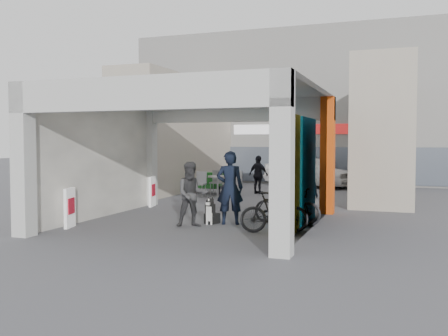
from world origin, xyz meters
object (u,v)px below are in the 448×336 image
at_px(cafe_set, 217,187).
at_px(man_with_dog, 230,188).
at_px(man_elderly, 303,186).
at_px(border_collie, 211,213).
at_px(white_van, 309,171).
at_px(man_crates, 258,175).
at_px(produce_stand, 210,185).
at_px(bicycle_rear, 274,212).
at_px(man_back_turned, 192,194).
at_px(bicycle_front, 287,206).

relative_size(cafe_set, man_with_dog, 0.86).
bearing_deg(man_elderly, man_with_dog, -131.44).
xyz_separation_m(border_collie, white_van, (0.51, 11.73, 0.47)).
bearing_deg(man_crates, produce_stand, 35.18).
bearing_deg(cafe_set, bicycle_rear, -60.00).
relative_size(border_collie, bicycle_rear, 0.45).
height_order(man_with_dog, man_elderly, man_with_dog).
distance_m(produce_stand, white_van, 5.59).
relative_size(man_with_dog, man_back_turned, 1.16).
xyz_separation_m(bicycle_front, bicycle_rear, (-0.03, -1.28, 0.01)).
relative_size(produce_stand, man_with_dog, 0.68).
bearing_deg(bicycle_rear, man_with_dog, 40.26).
distance_m(man_with_dog, white_van, 11.61).
bearing_deg(white_van, man_back_turned, -163.54).
xyz_separation_m(cafe_set, man_with_dog, (2.69, -6.29, 0.61)).
height_order(man_crates, white_van, man_crates).
xyz_separation_m(man_with_dog, man_back_turned, (-0.79, -0.67, -0.13)).
height_order(bicycle_rear, white_van, white_van).
distance_m(border_collie, bicycle_front, 2.00).
xyz_separation_m(produce_stand, man_with_dog, (3.38, -7.19, 0.62)).
relative_size(man_crates, bicycle_rear, 0.98).
bearing_deg(cafe_set, white_van, 62.94).
relative_size(cafe_set, border_collie, 2.26).
bearing_deg(man_back_turned, bicycle_front, -2.93).
xyz_separation_m(man_back_turned, bicycle_rear, (2.18, -0.12, -0.34)).
distance_m(border_collie, man_with_dog, 0.84).
height_order(produce_stand, man_with_dog, man_with_dog).
distance_m(man_crates, bicycle_front, 7.70).
xyz_separation_m(produce_stand, man_crates, (2.00, 0.47, 0.45)).
relative_size(man_elderly, man_crates, 1.11).
distance_m(cafe_set, man_elderly, 5.96).
bearing_deg(cafe_set, man_elderly, -44.75).
relative_size(produce_stand, bicycle_rear, 0.81).
height_order(man_with_dog, white_van, man_with_dog).
distance_m(cafe_set, man_with_dog, 6.87).
xyz_separation_m(cafe_set, border_collie, (2.21, -6.40, -0.06)).
relative_size(cafe_set, bicycle_rear, 1.01).
bearing_deg(produce_stand, cafe_set, -57.57).
relative_size(man_back_turned, bicycle_front, 0.91).
bearing_deg(produce_stand, white_van, 47.61).
xyz_separation_m(cafe_set, produce_stand, (-0.69, 0.91, -0.01)).
distance_m(man_with_dog, man_back_turned, 1.05).
height_order(man_back_turned, man_crates, man_back_turned).
bearing_deg(produce_stand, man_crates, 8.45).
bearing_deg(bicycle_rear, man_elderly, -22.85).
distance_m(produce_stand, bicycle_front, 8.24).
xyz_separation_m(cafe_set, man_elderly, (4.22, -4.18, 0.53)).
relative_size(border_collie, man_elderly, 0.41).
relative_size(man_back_turned, man_elderly, 0.94).
relative_size(border_collie, man_back_turned, 0.44).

